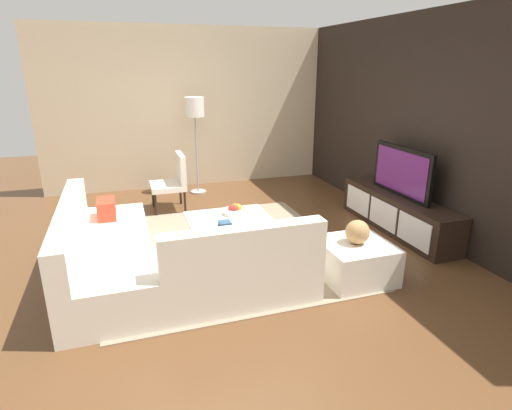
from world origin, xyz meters
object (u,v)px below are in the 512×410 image
accent_chair_near (174,179)px  coffee_table (231,234)px  sectional_couch (154,259)px  decorative_ball (357,232)px  media_console (397,213)px  book_stack (225,225)px  ottoman (355,261)px  fruit_bowl (235,210)px  floor_lamp (195,113)px  television (402,172)px

accent_chair_near → coffee_table: bearing=3.4°
sectional_couch → decorative_ball: (0.51, 2.01, 0.24)m
media_console → book_stack: media_console is taller
media_console → coffee_table: media_console is taller
ottoman → decorative_ball: size_ratio=2.80×
coffee_table → sectional_couch: bearing=-58.1°
fruit_bowl → book_stack: bearing=-28.8°
media_console → floor_lamp: (-2.61, -2.23, 1.13)m
fruit_bowl → television: bearing=82.8°
coffee_table → book_stack: bearing=-28.7°
coffee_table → ottoman: size_ratio=1.42×
sectional_couch → book_stack: bearing=114.2°
floor_lamp → fruit_bowl: floor_lamp is taller
sectional_couch → fruit_bowl: sectional_couch is taller
media_console → book_stack: (0.12, -2.42, 0.17)m
accent_chair_near → book_stack: (1.95, 0.32, -0.07)m
decorative_ball → book_stack: decorative_ball is taller
coffee_table → book_stack: size_ratio=5.51×
television → book_stack: television is taller
floor_lamp → fruit_bowl: bearing=0.9°
floor_lamp → fruit_bowl: (2.34, 0.04, -0.95)m
fruit_bowl → book_stack: fruit_bowl is taller
floor_lamp → book_stack: (2.74, -0.18, -0.97)m
television → decorative_ball: 1.64m
book_stack → floor_lamp: bearing=176.2°
accent_chair_near → floor_lamp: floor_lamp is taller
ottoman → fruit_bowl: fruit_bowl is taller
sectional_couch → floor_lamp: 3.46m
media_console → television: television is taller
media_console → accent_chair_near: (-1.83, -2.74, 0.24)m
decorative_ball → accent_chair_near: bearing=-152.3°
television → floor_lamp: bearing=-139.5°
accent_chair_near → fruit_bowl: 1.65m
floor_lamp → book_stack: 2.91m
coffee_table → floor_lamp: bearing=178.6°
coffee_table → accent_chair_near: accent_chair_near is taller
media_console → coffee_table: bearing=-92.5°
accent_chair_near → floor_lamp: size_ratio=0.53×
television → accent_chair_near: television is taller
ottoman → book_stack: bearing=-127.3°
coffee_table → book_stack: 0.33m
media_console → accent_chair_near: bearing=-123.7°
accent_chair_near → ottoman: accent_chair_near is taller
accent_chair_near → ottoman: 3.22m
book_stack → media_console: bearing=92.9°
floor_lamp → decorative_ball: size_ratio=6.59×
media_console → sectional_couch: 3.30m
television → book_stack: (0.12, -2.42, -0.41)m
coffee_table → fruit_bowl: 0.31m
coffee_table → floor_lamp: size_ratio=0.61×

